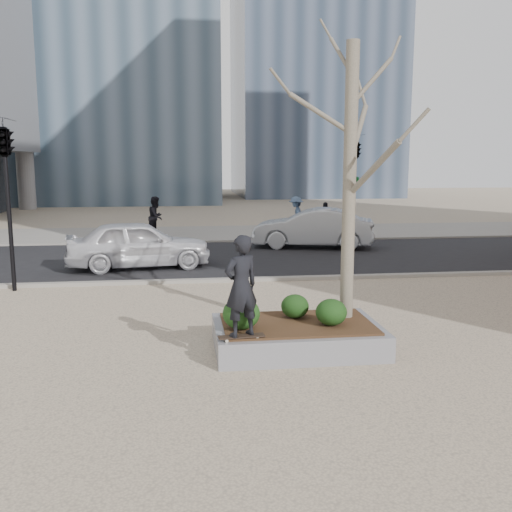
{
  "coord_description": "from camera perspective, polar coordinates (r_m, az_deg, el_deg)",
  "views": [
    {
      "loc": [
        -1.02,
        -9.85,
        3.39
      ],
      "look_at": [
        0.5,
        2.0,
        1.4
      ],
      "focal_mm": 40.0,
      "sensor_mm": 36.0,
      "label": 1
    }
  ],
  "objects": [
    {
      "name": "skateboarder",
      "position": [
        9.36,
        -1.49,
        -3.02
      ],
      "size": [
        0.73,
        0.64,
        1.69
      ],
      "primitive_type": "imported",
      "rotation": [
        0.0,
        0.0,
        3.6
      ],
      "color": "black",
      "rests_on": "skateboard"
    },
    {
      "name": "sycamore_tree",
      "position": [
        10.6,
        9.44,
        11.49
      ],
      "size": [
        2.8,
        2.8,
        6.6
      ],
      "primitive_type": null,
      "color": "gray",
      "rests_on": "planter_mulch"
    },
    {
      "name": "planter",
      "position": [
        10.54,
        4.12,
        -8.04
      ],
      "size": [
        3.0,
        2.0,
        0.45
      ],
      "primitive_type": "cube",
      "color": "gray",
      "rests_on": "ground"
    },
    {
      "name": "car_silver",
      "position": [
        22.53,
        5.69,
        2.8
      ],
      "size": [
        4.96,
        2.8,
        1.55
      ],
      "primitive_type": "imported",
      "rotation": [
        0.0,
        0.0,
        4.45
      ],
      "color": "#979A9F",
      "rests_on": "street"
    },
    {
      "name": "pedestrian_c",
      "position": [
        25.8,
        6.96,
        3.64
      ],
      "size": [
        0.99,
        0.69,
        1.56
      ],
      "primitive_type": "imported",
      "rotation": [
        0.0,
        0.0,
        2.76
      ],
      "color": "black",
      "rests_on": "far_sidewalk"
    },
    {
      "name": "pedestrian_a",
      "position": [
        25.94,
        -9.97,
        3.88
      ],
      "size": [
        0.99,
        1.09,
        1.81
      ],
      "primitive_type": "imported",
      "rotation": [
        0.0,
        0.0,
        1.15
      ],
      "color": "black",
      "rests_on": "far_sidewalk"
    },
    {
      "name": "police_car",
      "position": [
        18.52,
        -11.64,
        1.19
      ],
      "size": [
        4.71,
        2.41,
        1.54
      ],
      "primitive_type": "imported",
      "rotation": [
        0.0,
        0.0,
        1.71
      ],
      "color": "white",
      "rests_on": "street"
    },
    {
      "name": "ground",
      "position": [
        10.47,
        -1.34,
        -9.44
      ],
      "size": [
        120.0,
        120.0,
        0.0
      ],
      "primitive_type": "plane",
      "color": "#BFAB8D",
      "rests_on": "ground"
    },
    {
      "name": "traffic_light_near",
      "position": [
        16.13,
        -23.5,
        4.62
      ],
      "size": [
        0.6,
        2.48,
        4.5
      ],
      "primitive_type": null,
      "color": "black",
      "rests_on": "ground"
    },
    {
      "name": "traffic_light_far",
      "position": [
        25.61,
        9.85,
        6.78
      ],
      "size": [
        0.6,
        2.48,
        4.5
      ],
      "primitive_type": null,
      "color": "black",
      "rests_on": "ground"
    },
    {
      "name": "pedestrian_b",
      "position": [
        26.3,
        4.02,
        4.03
      ],
      "size": [
        0.85,
        1.25,
        1.77
      ],
      "primitive_type": "imported",
      "rotation": [
        0.0,
        0.0,
        4.53
      ],
      "color": "#465D7E",
      "rests_on": "far_sidewalk"
    },
    {
      "name": "skateboard",
      "position": [
        9.59,
        -1.47,
        -8.18
      ],
      "size": [
        0.8,
        0.28,
        0.08
      ],
      "primitive_type": null,
      "rotation": [
        0.0,
        0.0,
        0.11
      ],
      "color": "black",
      "rests_on": "planter"
    },
    {
      "name": "planter_mulch",
      "position": [
        10.47,
        4.14,
        -6.76
      ],
      "size": [
        2.7,
        1.7,
        0.04
      ],
      "primitive_type": "cube",
      "color": "#382314",
      "rests_on": "planter"
    },
    {
      "name": "shrub_middle",
      "position": [
        10.73,
        3.91,
        -5.03
      ],
      "size": [
        0.52,
        0.52,
        0.44
      ],
      "primitive_type": "ellipsoid",
      "color": "#133A12",
      "rests_on": "planter_mulch"
    },
    {
      "name": "shrub_right",
      "position": [
        10.31,
        7.53,
        -5.59
      ],
      "size": [
        0.56,
        0.56,
        0.48
      ],
      "primitive_type": "ellipsoid",
      "color": "black",
      "rests_on": "planter_mulch"
    },
    {
      "name": "street",
      "position": [
        20.16,
        -4.31,
        -0.21
      ],
      "size": [
        60.0,
        8.0,
        0.02
      ],
      "primitive_type": "cube",
      "color": "black",
      "rests_on": "ground"
    },
    {
      "name": "far_sidewalk",
      "position": [
        27.08,
        -5.1,
        2.26
      ],
      "size": [
        60.0,
        6.0,
        0.02
      ],
      "primitive_type": "cube",
      "color": "gray",
      "rests_on": "ground"
    },
    {
      "name": "shrub_left",
      "position": [
        9.99,
        -1.48,
        -5.77
      ],
      "size": [
        0.66,
        0.66,
        0.56
      ],
      "primitive_type": "ellipsoid",
      "color": "#173812",
      "rests_on": "planter_mulch"
    }
  ]
}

